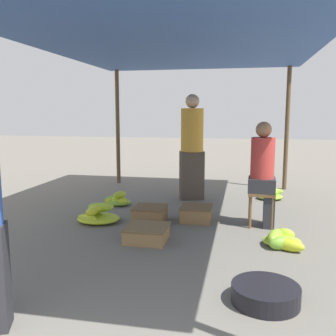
{
  "coord_description": "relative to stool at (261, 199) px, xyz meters",
  "views": [
    {
      "loc": [
        0.87,
        -1.65,
        1.47
      ],
      "look_at": [
        0.0,
        2.68,
        0.81
      ],
      "focal_mm": 40.0,
      "sensor_mm": 36.0,
      "label": 1
    }
  ],
  "objects": [
    {
      "name": "canopy_post_back_left",
      "position": [
        -2.8,
        2.52,
        0.8
      ],
      "size": [
        0.08,
        0.08,
        2.32
      ],
      "primitive_type": "cylinder",
      "color": "brown",
      "rests_on": "ground"
    },
    {
      "name": "canopy_post_back_right",
      "position": [
        0.55,
        2.52,
        0.8
      ],
      "size": [
        0.08,
        0.08,
        2.32
      ],
      "primitive_type": "cylinder",
      "color": "brown",
      "rests_on": "ground"
    },
    {
      "name": "canopy_tarp",
      "position": [
        -1.12,
        -0.21,
        1.98
      ],
      "size": [
        3.75,
        5.85,
        0.04
      ],
      "primitive_type": "cube",
      "color": "#33569E",
      "rests_on": "canopy_post_front_left"
    },
    {
      "name": "stool",
      "position": [
        0.0,
        0.0,
        0.0
      ],
      "size": [
        0.34,
        0.34,
        0.46
      ],
      "color": "brown",
      "rests_on": "ground"
    },
    {
      "name": "vendor_seated",
      "position": [
        0.02,
        0.0,
        0.35
      ],
      "size": [
        0.35,
        0.35,
        1.36
      ],
      "color": "#2D2D33",
      "rests_on": "ground"
    },
    {
      "name": "basin_black",
      "position": [
        -0.05,
        -2.05,
        -0.29
      ],
      "size": [
        0.53,
        0.53,
        0.14
      ],
      "color": "black",
      "rests_on": "ground"
    },
    {
      "name": "banana_pile_left_0",
      "position": [
        -2.15,
        -0.26,
        -0.26
      ],
      "size": [
        0.58,
        0.51,
        0.26
      ],
      "color": "#8ABB33",
      "rests_on": "ground"
    },
    {
      "name": "banana_pile_left_1",
      "position": [
        -2.2,
        0.7,
        -0.29
      ],
      "size": [
        0.48,
        0.41,
        0.22
      ],
      "color": "#BACF2B",
      "rests_on": "ground"
    },
    {
      "name": "banana_pile_right_0",
      "position": [
        0.21,
        -0.75,
        -0.3
      ],
      "size": [
        0.44,
        0.54,
        0.18
      ],
      "color": "#A8C82E",
      "rests_on": "ground"
    },
    {
      "name": "banana_pile_right_1",
      "position": [
        0.23,
        1.63,
        -0.28
      ],
      "size": [
        0.46,
        0.48,
        0.27
      ],
      "color": "#8CBC33",
      "rests_on": "ground"
    },
    {
      "name": "crate_near",
      "position": [
        -0.85,
        0.06,
        -0.26
      ],
      "size": [
        0.42,
        0.42,
        0.2
      ],
      "color": "olive",
      "rests_on": "ground"
    },
    {
      "name": "crate_mid",
      "position": [
        -1.46,
        -0.09,
        -0.26
      ],
      "size": [
        0.43,
        0.43,
        0.21
      ],
      "color": "olive",
      "rests_on": "ground"
    },
    {
      "name": "crate_far",
      "position": [
        -1.31,
        -0.84,
        -0.28
      ],
      "size": [
        0.48,
        0.48,
        0.17
      ],
      "color": "#9E7A4C",
      "rests_on": "ground"
    },
    {
      "name": "shopper_walking_mid",
      "position": [
        -1.09,
        1.35,
        0.56
      ],
      "size": [
        0.48,
        0.48,
        1.77
      ],
      "color": "#4C4238",
      "rests_on": "ground"
    }
  ]
}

